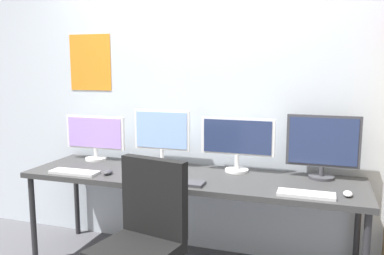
# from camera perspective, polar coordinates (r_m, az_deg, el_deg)

# --- Properties ---
(wall_back) EXTENTS (4.89, 0.11, 2.60)m
(wall_back) POSITION_cam_1_polar(r_m,az_deg,el_deg) (3.26, 2.01, 4.58)
(wall_back) COLOR silver
(wall_back) RESTS_ON ground_plane
(desk) EXTENTS (2.49, 0.68, 0.74)m
(desk) POSITION_cam_1_polar(r_m,az_deg,el_deg) (2.98, -0.30, -7.73)
(desk) COLOR #333333
(desk) RESTS_ON ground_plane
(monitor_far_left) EXTENTS (0.55, 0.18, 0.38)m
(monitor_far_left) POSITION_cam_1_polar(r_m,az_deg,el_deg) (3.50, -13.73, -1.13)
(monitor_far_left) COLOR silver
(monitor_far_left) RESTS_ON desk
(monitor_center_left) EXTENTS (0.47, 0.18, 0.45)m
(monitor_center_left) POSITION_cam_1_polar(r_m,az_deg,el_deg) (3.21, -4.34, -0.93)
(monitor_center_left) COLOR silver
(monitor_center_left) RESTS_ON desk
(monitor_center_right) EXTENTS (0.56, 0.18, 0.41)m
(monitor_center_right) POSITION_cam_1_polar(r_m,az_deg,el_deg) (3.03, 6.52, -1.85)
(monitor_center_right) COLOR silver
(monitor_center_right) RESTS_ON desk
(monitor_far_right) EXTENTS (0.51, 0.18, 0.46)m
(monitor_far_right) POSITION_cam_1_polar(r_m,az_deg,el_deg) (2.97, 18.29, -2.35)
(monitor_far_right) COLOR #38383D
(monitor_far_right) RESTS_ON desk
(keyboard_left) EXTENTS (0.38, 0.13, 0.02)m
(keyboard_left) POSITION_cam_1_polar(r_m,az_deg,el_deg) (3.13, -16.53, -6.17)
(keyboard_left) COLOR silver
(keyboard_left) RESTS_ON desk
(keyboard_center) EXTENTS (0.35, 0.13, 0.02)m
(keyboard_center) POSITION_cam_1_polar(r_m,az_deg,el_deg) (2.75, -1.84, -7.86)
(keyboard_center) COLOR #38383D
(keyboard_center) RESTS_ON desk
(keyboard_right) EXTENTS (0.35, 0.13, 0.02)m
(keyboard_right) POSITION_cam_1_polar(r_m,az_deg,el_deg) (2.60, 16.08, -9.21)
(keyboard_right) COLOR silver
(keyboard_right) RESTS_ON desk
(mouse_left_side) EXTENTS (0.06, 0.10, 0.03)m
(mouse_left_side) POSITION_cam_1_polar(r_m,az_deg,el_deg) (3.04, -11.98, -6.32)
(mouse_left_side) COLOR #38383D
(mouse_left_side) RESTS_ON desk
(mouse_right_side) EXTENTS (0.06, 0.10, 0.03)m
(mouse_right_side) POSITION_cam_1_polar(r_m,az_deg,el_deg) (2.67, 21.48, -8.85)
(mouse_right_side) COLOR silver
(mouse_right_side) RESTS_ON desk
(laptop_closed) EXTENTS (0.33, 0.24, 0.02)m
(laptop_closed) POSITION_cam_1_polar(r_m,az_deg,el_deg) (3.00, -4.33, -6.44)
(laptop_closed) COLOR #2D2D2D
(laptop_closed) RESTS_ON desk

